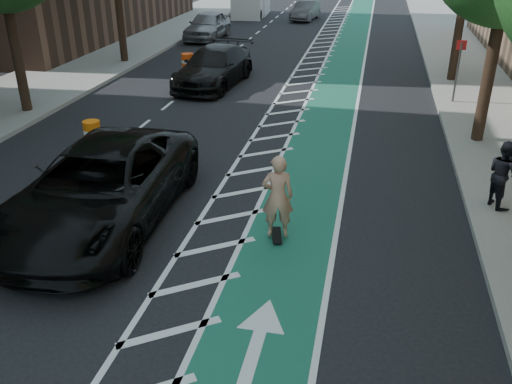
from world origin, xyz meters
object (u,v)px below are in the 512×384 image
(skateboarder, at_px, (278,197))
(barrel_a, at_px, (93,136))
(suv_far, at_px, (214,67))
(suv_near, at_px, (101,187))

(skateboarder, height_order, barrel_a, skateboarder)
(skateboarder, relative_size, suv_far, 0.34)
(skateboarder, height_order, suv_near, skateboarder)
(skateboarder, xyz_separation_m, suv_far, (-5.01, 12.32, -0.24))
(suv_near, height_order, barrel_a, suv_near)
(suv_far, xyz_separation_m, barrel_a, (-1.52, -8.18, -0.37))
(suv_near, distance_m, suv_far, 12.45)
(skateboarder, bearing_deg, suv_near, -11.34)
(skateboarder, bearing_deg, barrel_a, -45.09)
(barrel_a, bearing_deg, suv_far, 79.47)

